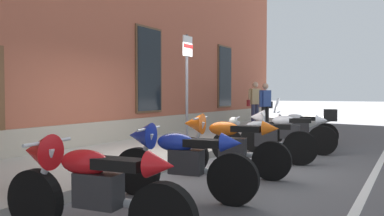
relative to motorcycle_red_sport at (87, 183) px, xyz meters
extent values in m
plane|color=#4C4C4F|center=(3.85, 1.13, -0.55)|extent=(140.00, 140.00, 0.00)
cube|color=gray|center=(3.85, 2.63, -0.47)|extent=(31.64, 3.00, 0.16)
cube|color=silver|center=(3.85, -2.07, -0.54)|extent=(31.64, 0.12, 0.01)
cube|color=gray|center=(3.85, 4.09, -0.20)|extent=(25.64, 0.10, 0.70)
cube|color=#513823|center=(6.41, 4.11, 1.55)|extent=(1.22, 0.06, 2.52)
cube|color=black|center=(6.41, 4.08, 1.55)|extent=(1.10, 0.03, 2.40)
cube|color=#513823|center=(11.54, 4.11, 1.55)|extent=(1.22, 0.06, 2.52)
cube|color=black|center=(11.54, 4.08, 1.55)|extent=(1.10, 0.03, 2.40)
cylinder|color=black|center=(-0.09, 0.64, -0.23)|extent=(0.21, 0.64, 0.63)
cylinder|color=silver|center=(-0.08, 0.54, 0.01)|extent=(0.11, 0.31, 0.61)
cube|color=#28282B|center=(0.02, -0.13, -0.05)|extent=(0.28, 0.47, 0.32)
ellipsoid|color=red|center=(0.00, 0.02, 0.20)|extent=(0.33, 0.55, 0.24)
cube|color=black|center=(0.05, -0.36, 0.21)|extent=(0.28, 0.51, 0.10)
cylinder|color=silver|center=(-0.07, 0.46, 0.37)|extent=(0.62, 0.12, 0.04)
cylinder|color=silver|center=(0.18, -0.41, -0.18)|extent=(0.15, 0.46, 0.09)
cone|color=red|center=(-0.08, 0.59, 0.27)|extent=(0.40, 0.39, 0.36)
cone|color=red|center=(0.11, -0.78, 0.23)|extent=(0.27, 0.29, 0.24)
cylinder|color=black|center=(1.52, 0.62, -0.22)|extent=(0.23, 0.67, 0.65)
cylinder|color=black|center=(1.74, -0.72, -0.22)|extent=(0.23, 0.67, 0.65)
cylinder|color=silver|center=(1.53, 0.52, 0.02)|extent=(0.12, 0.31, 0.61)
cube|color=#28282B|center=(1.64, -0.10, -0.04)|extent=(0.29, 0.47, 0.32)
ellipsoid|color=#192D9E|center=(1.61, 0.05, 0.21)|extent=(0.34, 0.56, 0.24)
cube|color=black|center=(1.68, -0.32, 0.22)|extent=(0.30, 0.51, 0.10)
cylinder|color=silver|center=(1.55, 0.44, 0.38)|extent=(0.62, 0.14, 0.04)
cylinder|color=silver|center=(1.81, -0.37, -0.17)|extent=(0.16, 0.46, 0.09)
cone|color=#192D9E|center=(1.53, 0.57, 0.28)|extent=(0.41, 0.39, 0.36)
cone|color=#192D9E|center=(1.74, -0.70, 0.24)|extent=(0.28, 0.30, 0.24)
cylinder|color=black|center=(3.09, 0.70, -0.23)|extent=(0.22, 0.64, 0.63)
cylinder|color=black|center=(3.31, -0.68, -0.23)|extent=(0.22, 0.64, 0.63)
cylinder|color=silver|center=(3.11, 0.60, 0.04)|extent=(0.12, 0.33, 0.67)
cube|color=#28282B|center=(3.21, -0.04, -0.05)|extent=(0.28, 0.47, 0.32)
ellipsoid|color=orange|center=(3.18, 0.11, 0.26)|extent=(0.34, 0.55, 0.24)
cube|color=black|center=(3.24, -0.27, 0.27)|extent=(0.29, 0.51, 0.10)
cylinder|color=silver|center=(3.12, 0.52, 0.43)|extent=(0.62, 0.13, 0.04)
cylinder|color=silver|center=(3.37, -0.32, -0.18)|extent=(0.16, 0.46, 0.09)
cone|color=orange|center=(3.10, 0.65, 0.33)|extent=(0.41, 0.39, 0.36)
cone|color=orange|center=(3.30, -0.67, 0.29)|extent=(0.28, 0.29, 0.24)
cylinder|color=black|center=(4.43, 0.61, -0.21)|extent=(0.31, 0.67, 0.67)
cylinder|color=black|center=(4.84, -0.74, -0.21)|extent=(0.31, 0.67, 0.67)
cylinder|color=silver|center=(4.46, 0.51, 0.01)|extent=(0.15, 0.30, 0.58)
cube|color=#28282B|center=(4.65, -0.11, -0.03)|extent=(0.34, 0.49, 0.32)
ellipsoid|color=slate|center=(4.61, 0.03, 0.19)|extent=(0.40, 0.57, 0.24)
cube|color=black|center=(4.72, -0.33, 0.20)|extent=(0.35, 0.52, 0.10)
cylinder|color=silver|center=(4.48, 0.44, 0.36)|extent=(0.60, 0.22, 0.04)
cylinder|color=silver|center=(4.85, -0.36, -0.16)|extent=(0.22, 0.46, 0.09)
sphere|color=silver|center=(4.46, 0.51, 0.29)|extent=(0.18, 0.18, 0.18)
cylinder|color=black|center=(6.00, 0.64, -0.21)|extent=(0.25, 0.68, 0.67)
cylinder|color=black|center=(6.30, -0.86, -0.21)|extent=(0.25, 0.68, 0.67)
cylinder|color=silver|center=(6.02, 0.55, 0.03)|extent=(0.13, 0.31, 0.61)
cube|color=#28282B|center=(6.16, -0.16, -0.03)|extent=(0.30, 0.47, 0.32)
ellipsoid|color=silver|center=(6.13, -0.01, 0.22)|extent=(0.36, 0.56, 0.24)
cube|color=black|center=(6.21, -0.38, 0.23)|extent=(0.31, 0.51, 0.10)
cylinder|color=silver|center=(6.04, 0.47, 0.39)|extent=(0.62, 0.16, 0.04)
cylinder|color=silver|center=(6.34, -0.43, -0.16)|extent=(0.18, 0.46, 0.09)
cone|color=silver|center=(6.01, 0.59, 0.29)|extent=(0.42, 0.40, 0.36)
cone|color=silver|center=(6.30, -0.84, 0.25)|extent=(0.29, 0.30, 0.24)
cylinder|color=black|center=(7.38, 0.68, -0.23)|extent=(0.26, 0.64, 0.63)
cylinder|color=black|center=(7.70, -0.67, -0.23)|extent=(0.26, 0.64, 0.63)
cylinder|color=silver|center=(7.41, 0.59, 0.00)|extent=(0.13, 0.30, 0.60)
cube|color=#28282B|center=(7.55, -0.04, -0.05)|extent=(0.31, 0.48, 0.32)
ellipsoid|color=#B7BABF|center=(7.52, 0.11, 0.18)|extent=(0.37, 0.57, 0.24)
cube|color=black|center=(7.60, -0.26, 0.19)|extent=(0.32, 0.52, 0.10)
cylinder|color=silver|center=(7.43, 0.51, 0.35)|extent=(0.61, 0.17, 0.04)
cylinder|color=silver|center=(7.74, -0.30, -0.18)|extent=(0.19, 0.46, 0.09)
cube|color=#B2BCC6|center=(7.41, 0.57, 0.53)|extent=(0.38, 0.22, 0.40)
cube|color=black|center=(7.72, -0.76, 0.29)|extent=(0.42, 0.39, 0.30)
cylinder|color=black|center=(9.97, 1.86, 0.01)|extent=(0.14, 0.14, 0.80)
cylinder|color=black|center=(10.14, 1.80, 0.01)|extent=(0.14, 0.14, 0.80)
cube|color=#2D478C|center=(10.05, 1.83, 0.69)|extent=(0.44, 0.33, 0.56)
sphere|color=tan|center=(10.05, 1.83, 1.11)|extent=(0.22, 0.22, 0.22)
cylinder|color=#2D478C|center=(9.82, 1.92, 0.66)|extent=(0.09, 0.09, 0.54)
cylinder|color=#2D478C|center=(10.29, 1.75, 0.66)|extent=(0.09, 0.09, 0.54)
cube|color=black|center=(10.36, 1.74, 0.46)|extent=(0.12, 0.14, 0.24)
cylinder|color=#2D3351|center=(11.12, 2.54, 0.03)|extent=(0.14, 0.14, 0.84)
cylinder|color=#2D3351|center=(10.96, 2.64, 0.03)|extent=(0.14, 0.14, 0.84)
cube|color=tan|center=(11.04, 2.59, 0.75)|extent=(0.45, 0.38, 0.60)
sphere|color=tan|center=(11.04, 2.59, 1.19)|extent=(0.23, 0.23, 0.23)
cylinder|color=tan|center=(11.25, 2.46, 0.72)|extent=(0.09, 0.09, 0.57)
cylinder|color=tan|center=(10.83, 2.72, 0.72)|extent=(0.09, 0.09, 0.57)
cube|color=maroon|center=(10.76, 2.74, 0.50)|extent=(0.13, 0.14, 0.24)
cylinder|color=#4C4C51|center=(4.52, 1.65, 0.87)|extent=(0.06, 0.06, 2.52)
cube|color=white|center=(4.52, 1.63, 1.88)|extent=(0.36, 0.03, 0.44)
cube|color=red|center=(4.52, 1.61, 1.88)|extent=(0.36, 0.01, 0.08)
camera|label=1|loc=(-2.54, -2.65, 0.84)|focal=35.42mm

